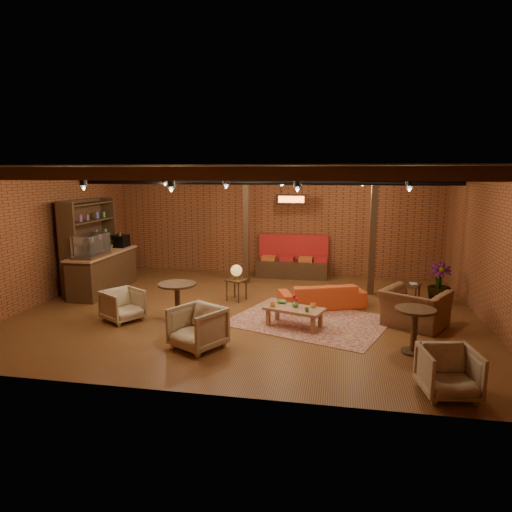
% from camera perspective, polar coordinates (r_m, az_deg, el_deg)
% --- Properties ---
extents(floor, '(10.00, 10.00, 0.00)m').
position_cam_1_polar(floor, '(10.44, -0.89, -6.85)').
color(floor, '#431E10').
rests_on(floor, ground).
extents(ceiling, '(10.00, 8.00, 0.02)m').
position_cam_1_polar(ceiling, '(9.97, -0.95, 11.00)').
color(ceiling, black).
rests_on(ceiling, wall_back).
extents(wall_back, '(10.00, 0.02, 3.20)m').
position_cam_1_polar(wall_back, '(13.99, 2.34, 4.26)').
color(wall_back, brown).
rests_on(wall_back, ground).
extents(wall_front, '(10.00, 0.02, 3.20)m').
position_cam_1_polar(wall_front, '(6.28, -8.19, -3.51)').
color(wall_front, brown).
rests_on(wall_front, ground).
extents(wall_left, '(0.02, 8.00, 3.20)m').
position_cam_1_polar(wall_left, '(12.10, -24.84, 2.34)').
color(wall_left, brown).
rests_on(wall_left, ground).
extents(wall_right, '(0.02, 8.00, 3.20)m').
position_cam_1_polar(wall_right, '(10.33, 27.40, 0.90)').
color(wall_right, brown).
rests_on(wall_right, ground).
extents(ceiling_beams, '(9.80, 6.40, 0.22)m').
position_cam_1_polar(ceiling_beams, '(9.96, -0.94, 10.31)').
color(ceiling_beams, black).
rests_on(ceiling_beams, ceiling).
extents(ceiling_pipe, '(9.60, 0.12, 0.12)m').
position_cam_1_polar(ceiling_pipe, '(11.54, 0.66, 9.19)').
color(ceiling_pipe, black).
rests_on(ceiling_pipe, ceiling).
extents(post_left, '(0.16, 0.16, 3.20)m').
position_cam_1_polar(post_left, '(12.72, -1.25, 3.65)').
color(post_left, black).
rests_on(post_left, ground).
extents(post_right, '(0.16, 0.16, 3.20)m').
position_cam_1_polar(post_right, '(11.89, 14.42, 2.85)').
color(post_right, black).
rests_on(post_right, ground).
extents(service_counter, '(0.80, 2.50, 1.60)m').
position_cam_1_polar(service_counter, '(12.58, -18.59, -0.66)').
color(service_counter, black).
rests_on(service_counter, ground).
extents(plant_counter, '(0.35, 0.39, 0.30)m').
position_cam_1_polar(plant_counter, '(12.63, -17.87, 1.36)').
color(plant_counter, '#337F33').
rests_on(plant_counter, service_counter).
extents(shelving_hutch, '(0.52, 2.00, 2.40)m').
position_cam_1_polar(shelving_hutch, '(12.79, -20.05, 1.25)').
color(shelving_hutch, black).
rests_on(shelving_hutch, ground).
extents(banquette, '(2.10, 0.70, 1.00)m').
position_cam_1_polar(banquette, '(13.64, 4.53, -0.60)').
color(banquette, '#A61C1B').
rests_on(banquette, ground).
extents(service_sign, '(0.86, 0.06, 0.30)m').
position_cam_1_polar(service_sign, '(12.96, 4.44, 7.08)').
color(service_sign, orange).
rests_on(service_sign, ceiling).
extents(ceiling_spotlights, '(6.40, 4.40, 0.28)m').
position_cam_1_polar(ceiling_spotlights, '(9.97, -0.94, 9.05)').
color(ceiling_spotlights, black).
rests_on(ceiling_spotlights, ceiling).
extents(rug, '(3.71, 3.28, 0.01)m').
position_cam_1_polar(rug, '(9.81, 6.68, -8.03)').
color(rug, maroon).
rests_on(rug, floor).
extents(sofa, '(2.09, 1.40, 0.57)m').
position_cam_1_polar(sofa, '(10.74, 8.21, -4.88)').
color(sofa, '#BE421A').
rests_on(sofa, floor).
extents(coffee_table, '(1.30, 0.92, 0.65)m').
position_cam_1_polar(coffee_table, '(9.33, 4.77, -6.69)').
color(coffee_table, '#895E40').
rests_on(coffee_table, floor).
extents(side_table_lamp, '(0.55, 0.55, 0.89)m').
position_cam_1_polar(side_table_lamp, '(11.12, -2.46, -2.17)').
color(side_table_lamp, black).
rests_on(side_table_lamp, floor).
extents(round_table_left, '(0.79, 0.79, 0.83)m').
position_cam_1_polar(round_table_left, '(9.70, -9.81, -4.92)').
color(round_table_left, black).
rests_on(round_table_left, floor).
extents(armchair_a, '(0.95, 0.97, 0.74)m').
position_cam_1_polar(armchair_a, '(10.07, -16.32, -5.73)').
color(armchair_a, beige).
rests_on(armchair_a, floor).
extents(armchair_b, '(1.08, 1.06, 0.83)m').
position_cam_1_polar(armchair_b, '(8.26, -7.32, -8.63)').
color(armchair_b, beige).
rests_on(armchair_b, floor).
extents(armchair_right, '(1.41, 1.27, 1.03)m').
position_cam_1_polar(armchair_right, '(9.80, 19.26, -5.46)').
color(armchair_right, brown).
rests_on(armchair_right, floor).
extents(side_table_book, '(0.59, 0.59, 0.52)m').
position_cam_1_polar(side_table_book, '(11.38, 18.67, -3.51)').
color(side_table_book, black).
rests_on(side_table_book, floor).
extents(round_table_right, '(0.68, 0.68, 0.80)m').
position_cam_1_polar(round_table_right, '(8.40, 19.20, -7.96)').
color(round_table_right, black).
rests_on(round_table_right, floor).
extents(armchair_far, '(0.84, 0.80, 0.76)m').
position_cam_1_polar(armchair_far, '(7.10, 22.96, -12.99)').
color(armchair_far, beige).
rests_on(armchair_far, floor).
extents(plant_tall, '(1.69, 1.69, 2.83)m').
position_cam_1_polar(plant_tall, '(11.67, 22.22, 1.35)').
color(plant_tall, '#4C7F4C').
rests_on(plant_tall, floor).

